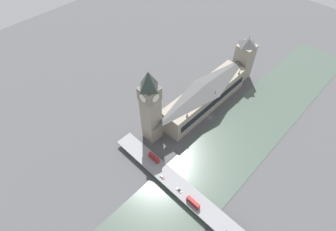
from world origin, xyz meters
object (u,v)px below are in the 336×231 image
at_px(road_bridge, 185,192).
at_px(double_decker_bus_lead, 154,158).
at_px(parliament_hall, 205,95).
at_px(double_decker_bus_mid, 193,202).
at_px(car_northbound_tail, 179,190).
at_px(clock_tower, 150,106).
at_px(victoria_tower, 244,59).
at_px(car_northbound_lead, 162,177).

distance_m(road_bridge, double_decker_bus_lead, 36.54).
height_order(parliament_hall, double_decker_bus_mid, parliament_hall).
relative_size(double_decker_bus_mid, car_northbound_tail, 2.40).
bearing_deg(car_northbound_tail, clock_tower, -24.06).
height_order(victoria_tower, car_northbound_lead, victoria_tower).
relative_size(parliament_hall, victoria_tower, 1.97).
distance_m(parliament_hall, road_bridge, 95.79).
bearing_deg(parliament_hall, double_decker_bus_lead, 98.30).
xyz_separation_m(clock_tower, road_bridge, (-57.67, 21.56, -35.02)).
distance_m(victoria_tower, car_northbound_tail, 155.24).
distance_m(victoria_tower, road_bridge, 153.85).
bearing_deg(car_northbound_tail, double_decker_bus_lead, -9.96).
distance_m(double_decker_bus_lead, car_northbound_tail, 33.51).
bearing_deg(clock_tower, car_northbound_tail, 155.94).
xyz_separation_m(double_decker_bus_mid, car_northbound_lead, (30.94, 0.18, -2.17)).
bearing_deg(car_northbound_tail, car_northbound_lead, 3.16).
distance_m(double_decker_bus_lead, car_northbound_lead, 17.53).
height_order(road_bridge, car_northbound_tail, car_northbound_tail).
bearing_deg(road_bridge, clock_tower, -20.50).
distance_m(victoria_tower, car_northbound_lead, 152.18).
relative_size(road_bridge, car_northbound_tail, 30.96).
distance_m(clock_tower, double_decker_bus_lead, 42.15).
xyz_separation_m(clock_tower, double_decker_bus_lead, (-21.46, 18.50, -31.21)).
distance_m(double_decker_bus_mid, car_northbound_tail, 14.24).
bearing_deg(double_decker_bus_mid, clock_tower, -20.09).
relative_size(victoria_tower, double_decker_bus_lead, 4.77).
distance_m(clock_tower, car_northbound_lead, 56.15).
height_order(clock_tower, victoria_tower, clock_tower).
height_order(double_decker_bus_mid, car_northbound_tail, double_decker_bus_mid).
bearing_deg(car_northbound_lead, road_bridge, -169.72).
xyz_separation_m(victoria_tower, double_decker_bus_lead, (-11.62, 141.93, -15.10)).
distance_m(double_decker_bus_lead, double_decker_bus_mid, 47.45).
relative_size(double_decker_bus_lead, car_northbound_lead, 2.67).
xyz_separation_m(road_bridge, double_decker_bus_mid, (-10.79, 3.47, 3.90)).
distance_m(parliament_hall, car_northbound_tail, 96.42).
bearing_deg(double_decker_bus_lead, parliament_hall, -81.70).
bearing_deg(double_decker_bus_lead, car_northbound_tail, 170.04).
height_order(double_decker_bus_lead, car_northbound_lead, double_decker_bus_lead).
relative_size(clock_tower, victoria_tower, 1.44).
bearing_deg(double_decker_bus_mid, victoria_tower, -68.45).
bearing_deg(road_bridge, car_northbound_tail, 39.79).
bearing_deg(clock_tower, double_decker_bus_mid, 159.91).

